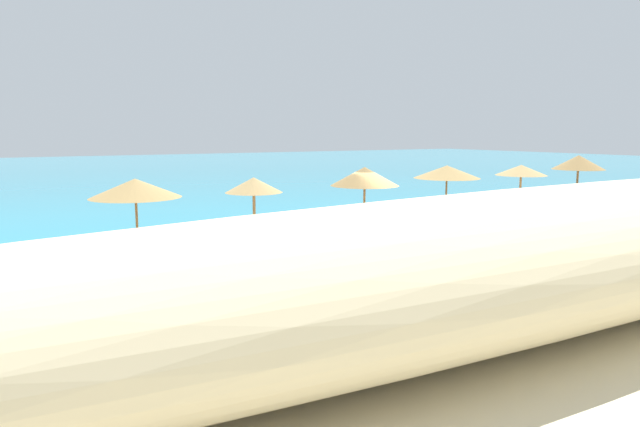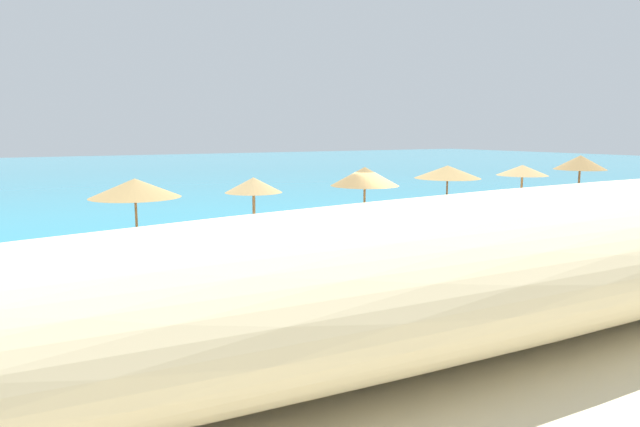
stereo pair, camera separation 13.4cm
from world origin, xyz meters
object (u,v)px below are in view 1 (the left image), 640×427
(lounge_chair_0, at_px, (452,221))
(beach_umbrella_3, at_px, (365,176))
(beach_umbrella_1, at_px, (135,188))
(cooler_box, at_px, (429,244))
(beach_umbrella_4, at_px, (447,172))
(beach_umbrella_6, at_px, (579,162))
(beach_umbrella_2, at_px, (254,185))
(beach_umbrella_5, at_px, (521,170))
(beach_ball, at_px, (495,227))

(lounge_chair_0, bearing_deg, beach_umbrella_3, 61.27)
(beach_umbrella_1, relative_size, cooler_box, 5.32)
(beach_umbrella_4, relative_size, beach_umbrella_6, 0.94)
(beach_umbrella_2, bearing_deg, lounge_chair_0, -6.74)
(beach_umbrella_5, bearing_deg, beach_umbrella_4, 177.24)
(beach_umbrella_1, xyz_separation_m, beach_umbrella_2, (3.86, 0.17, -0.11))
(lounge_chair_0, bearing_deg, beach_ball, -124.61)
(beach_umbrella_6, bearing_deg, cooler_box, -167.17)
(beach_umbrella_4, xyz_separation_m, beach_umbrella_6, (7.93, -0.38, 0.18))
(beach_umbrella_1, xyz_separation_m, lounge_chair_0, (11.91, -0.78, -1.85))
(beach_umbrella_1, height_order, beach_umbrella_3, beach_umbrella_3)
(beach_umbrella_4, bearing_deg, beach_umbrella_5, -2.76)
(cooler_box, bearing_deg, beach_umbrella_3, 107.19)
(beach_umbrella_4, relative_size, beach_umbrella_5, 1.08)
(lounge_chair_0, bearing_deg, beach_umbrella_1, 66.37)
(beach_ball, bearing_deg, beach_umbrella_6, 8.95)
(beach_umbrella_3, bearing_deg, cooler_box, -72.81)
(beach_umbrella_2, distance_m, beach_umbrella_5, 12.75)
(beach_umbrella_2, relative_size, cooler_box, 4.89)
(beach_umbrella_1, height_order, beach_umbrella_6, beach_umbrella_6)
(beach_umbrella_6, relative_size, lounge_chair_0, 1.74)
(beach_umbrella_2, xyz_separation_m, lounge_chair_0, (8.04, -0.95, -1.74))
(beach_umbrella_2, distance_m, beach_umbrella_3, 4.24)
(lounge_chair_0, distance_m, cooler_box, 3.64)
(beach_umbrella_4, distance_m, beach_umbrella_5, 4.21)
(beach_umbrella_5, xyz_separation_m, cooler_box, (-7.70, -2.78, -2.05))
(beach_umbrella_2, xyz_separation_m, beach_umbrella_6, (16.48, -0.40, 0.32))
(beach_umbrella_4, bearing_deg, beach_umbrella_6, -2.77)
(beach_umbrella_1, height_order, beach_ball, beach_umbrella_1)
(beach_umbrella_4, bearing_deg, cooler_box, -139.54)
(beach_umbrella_2, distance_m, beach_ball, 10.20)
(lounge_chair_0, height_order, cooler_box, lounge_chair_0)
(beach_umbrella_5, height_order, beach_ball, beach_umbrella_5)
(beach_umbrella_2, height_order, beach_umbrella_3, beach_umbrella_3)
(beach_umbrella_6, xyz_separation_m, beach_ball, (-6.59, -1.04, -2.38))
(beach_umbrella_5, bearing_deg, beach_umbrella_1, 179.85)
(lounge_chair_0, xyz_separation_m, cooler_box, (-3.00, -2.05, -0.25))
(beach_umbrella_4, relative_size, cooler_box, 5.37)
(beach_umbrella_2, bearing_deg, beach_umbrella_5, -0.97)
(beach_umbrella_1, xyz_separation_m, cooler_box, (8.91, -2.83, -2.09))
(beach_umbrella_1, relative_size, beach_ball, 10.69)
(beach_umbrella_3, bearing_deg, beach_ball, -10.78)
(beach_umbrella_1, height_order, lounge_chair_0, beach_umbrella_1)
(beach_umbrella_5, xyz_separation_m, lounge_chair_0, (-4.70, -0.73, -1.81))
(beach_umbrella_2, distance_m, beach_umbrella_6, 16.48)
(lounge_chair_0, bearing_deg, cooler_box, 104.45)
(beach_umbrella_4, xyz_separation_m, cooler_box, (-3.50, -2.99, -2.12))
(beach_ball, bearing_deg, beach_umbrella_5, 23.07)
(beach_umbrella_1, bearing_deg, beach_umbrella_3, -1.30)
(beach_umbrella_6, bearing_deg, lounge_chair_0, -176.25)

